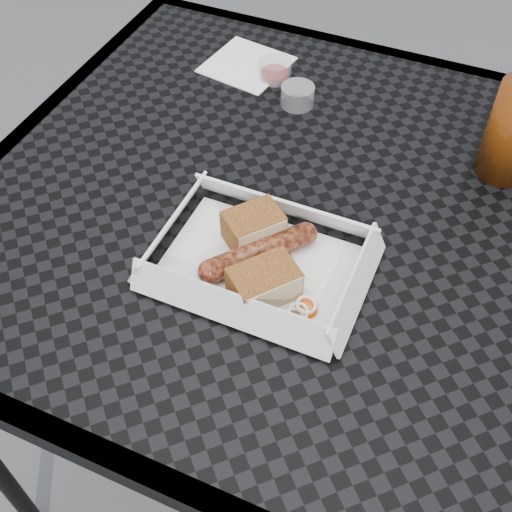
{
  "coord_description": "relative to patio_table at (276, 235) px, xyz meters",
  "views": [
    {
      "loc": [
        0.21,
        -0.56,
        1.33
      ],
      "look_at": [
        0.03,
        -0.13,
        0.78
      ],
      "focal_mm": 45.0,
      "sensor_mm": 36.0,
      "label": 1
    }
  ],
  "objects": [
    {
      "name": "food_tray",
      "position": [
        0.03,
        -0.12,
        0.08
      ],
      "size": [
        0.22,
        0.15,
        0.0
      ],
      "primitive_type": "cube",
      "color": "white",
      "rests_on": "patio_table"
    },
    {
      "name": "veg_garnish",
      "position": [
        0.09,
        -0.17,
        0.08
      ],
      "size": [
        0.03,
        0.03,
        0.0
      ],
      "color": "#DE5409",
      "rests_on": "food_tray"
    },
    {
      "name": "condiment_cup_empty",
      "position": [
        -0.05,
        0.19,
        0.09
      ],
      "size": [
        0.05,
        0.05,
        0.03
      ],
      "primitive_type": "cylinder",
      "color": "silver",
      "rests_on": "patio_table"
    },
    {
      "name": "bread_far",
      "position": [
        0.05,
        -0.15,
        0.1
      ],
      "size": [
        0.08,
        0.09,
        0.04
      ],
      "primitive_type": "cube",
      "rotation": [
        0.0,
        0.0,
        0.89
      ],
      "color": "brown",
      "rests_on": "food_tray"
    },
    {
      "name": "ground",
      "position": [
        0.0,
        0.0,
        -0.67
      ],
      "size": [
        60.0,
        60.0,
        0.0
      ],
      "primitive_type": "plane",
      "color": "#555558",
      "rests_on": "ground"
    },
    {
      "name": "bread_near",
      "position": [
        0.0,
        -0.08,
        0.1
      ],
      "size": [
        0.08,
        0.08,
        0.04
      ],
      "primitive_type": "cube",
      "rotation": [
        0.0,
        0.0,
        0.89
      ],
      "color": "brown",
      "rests_on": "food_tray"
    },
    {
      "name": "condiment_cup_sauce",
      "position": [
        -0.1,
        0.24,
        0.09
      ],
      "size": [
        0.05,
        0.05,
        0.03
      ],
      "primitive_type": "cylinder",
      "color": "maroon",
      "rests_on": "patio_table"
    },
    {
      "name": "patio_table",
      "position": [
        0.0,
        0.0,
        0.0
      ],
      "size": [
        0.8,
        0.8,
        0.74
      ],
      "color": "black",
      "rests_on": "ground"
    },
    {
      "name": "bratwurst",
      "position": [
        0.02,
        -0.11,
        0.09
      ],
      "size": [
        0.11,
        0.13,
        0.03
      ],
      "rotation": [
        0.0,
        0.0,
        0.89
      ],
      "color": "brown",
      "rests_on": "food_tray"
    },
    {
      "name": "napkin",
      "position": [
        -0.16,
        0.26,
        0.08
      ],
      "size": [
        0.14,
        0.14,
        0.0
      ],
      "primitive_type": "cube",
      "rotation": [
        0.0,
        0.0,
        -0.15
      ],
      "color": "white",
      "rests_on": "patio_table"
    }
  ]
}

